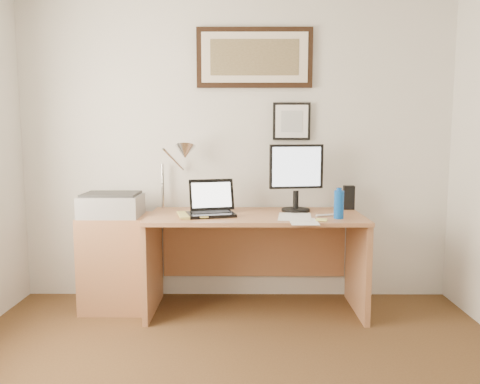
{
  "coord_description": "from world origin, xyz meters",
  "views": [
    {
      "loc": [
        0.05,
        -1.83,
        1.34
      ],
      "look_at": [
        0.04,
        1.43,
        0.94
      ],
      "focal_mm": 35.0,
      "sensor_mm": 36.0,
      "label": 1
    }
  ],
  "objects_px": {
    "water_bottle": "(339,205)",
    "printer": "(112,205)",
    "side_cabinet": "(116,262)",
    "desk": "(255,242)",
    "book": "(179,216)",
    "laptop": "(211,207)",
    "lcd_monitor": "(296,174)"
  },
  "relations": [
    {
      "from": "book",
      "to": "printer",
      "type": "height_order",
      "value": "printer"
    },
    {
      "from": "side_cabinet",
      "to": "lcd_monitor",
      "type": "bearing_deg",
      "value": 3.51
    },
    {
      "from": "side_cabinet",
      "to": "desk",
      "type": "bearing_deg",
      "value": 1.89
    },
    {
      "from": "book",
      "to": "desk",
      "type": "relative_size",
      "value": 0.17
    },
    {
      "from": "water_bottle",
      "to": "laptop",
      "type": "height_order",
      "value": "laptop"
    },
    {
      "from": "water_bottle",
      "to": "printer",
      "type": "relative_size",
      "value": 0.45
    },
    {
      "from": "book",
      "to": "laptop",
      "type": "height_order",
      "value": "laptop"
    },
    {
      "from": "side_cabinet",
      "to": "laptop",
      "type": "bearing_deg",
      "value": -5.75
    },
    {
      "from": "lcd_monitor",
      "to": "book",
      "type": "bearing_deg",
      "value": -164.16
    },
    {
      "from": "side_cabinet",
      "to": "water_bottle",
      "type": "distance_m",
      "value": 1.74
    },
    {
      "from": "side_cabinet",
      "to": "printer",
      "type": "height_order",
      "value": "printer"
    },
    {
      "from": "water_bottle",
      "to": "desk",
      "type": "bearing_deg",
      "value": 156.58
    },
    {
      "from": "side_cabinet",
      "to": "laptop",
      "type": "distance_m",
      "value": 0.87
    },
    {
      "from": "side_cabinet",
      "to": "water_bottle",
      "type": "bearing_deg",
      "value": -7.57
    },
    {
      "from": "desk",
      "to": "book",
      "type": "bearing_deg",
      "value": -160.38
    },
    {
      "from": "side_cabinet",
      "to": "desk",
      "type": "xyz_separation_m",
      "value": [
        1.07,
        0.04,
        0.15
      ]
    },
    {
      "from": "side_cabinet",
      "to": "book",
      "type": "xyz_separation_m",
      "value": [
        0.51,
        -0.16,
        0.4
      ]
    },
    {
      "from": "book",
      "to": "printer",
      "type": "relative_size",
      "value": 0.62
    },
    {
      "from": "laptop",
      "to": "lcd_monitor",
      "type": "bearing_deg",
      "value": 13.82
    },
    {
      "from": "desk",
      "to": "lcd_monitor",
      "type": "bearing_deg",
      "value": 8.9
    },
    {
      "from": "laptop",
      "to": "printer",
      "type": "distance_m",
      "value": 0.76
    },
    {
      "from": "lcd_monitor",
      "to": "printer",
      "type": "relative_size",
      "value": 1.18
    },
    {
      "from": "lcd_monitor",
      "to": "laptop",
      "type": "bearing_deg",
      "value": -166.18
    },
    {
      "from": "desk",
      "to": "laptop",
      "type": "relative_size",
      "value": 4.09
    },
    {
      "from": "book",
      "to": "lcd_monitor",
      "type": "xyz_separation_m",
      "value": [
        0.88,
        0.25,
        0.28
      ]
    },
    {
      "from": "water_bottle",
      "to": "book",
      "type": "relative_size",
      "value": 0.73
    },
    {
      "from": "desk",
      "to": "printer",
      "type": "xyz_separation_m",
      "value": [
        -1.08,
        -0.06,
        0.3
      ]
    },
    {
      "from": "book",
      "to": "desk",
      "type": "distance_m",
      "value": 0.64
    },
    {
      "from": "side_cabinet",
      "to": "laptop",
      "type": "height_order",
      "value": "laptop"
    },
    {
      "from": "book",
      "to": "laptop",
      "type": "relative_size",
      "value": 0.7
    },
    {
      "from": "desk",
      "to": "printer",
      "type": "relative_size",
      "value": 3.64
    },
    {
      "from": "book",
      "to": "laptop",
      "type": "distance_m",
      "value": 0.25
    }
  ]
}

